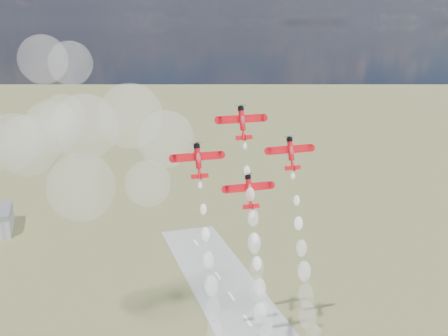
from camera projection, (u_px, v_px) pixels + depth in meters
plane_lead at (242, 122)px, 138.37m from camera, size 12.86×5.58×8.86m
plane_left at (198, 160)px, 134.07m from camera, size 12.86×5.58×8.86m
plane_right at (291, 153)px, 141.70m from camera, size 12.86×5.58×8.86m
plane_slot at (249, 190)px, 137.40m from camera, size 12.86×5.58×8.86m
smoke_trail_lead at (258, 282)px, 136.12m from camera, size 5.63×17.65×45.37m
smoke_trail_left at (214, 324)px, 132.08m from camera, size 5.10×17.37×44.49m
smoke_trail_right at (309, 308)px, 139.45m from camera, size 5.71×18.34×44.57m
drifted_smoke_cloud at (83, 139)px, 150.12m from camera, size 60.86×38.46×54.45m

